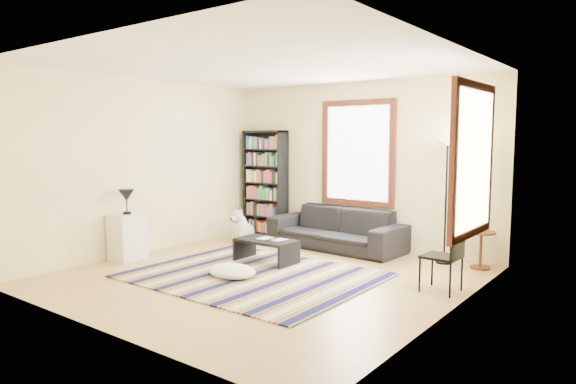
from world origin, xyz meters
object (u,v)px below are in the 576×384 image
Objects in this scene: floor_lamp at (446,201)px; white_cabinet at (128,237)px; coffee_table at (266,251)px; bookshelf at (265,183)px; floor_cushion at (232,271)px; folding_chair at (441,257)px; side_table at (481,250)px; sofa at (336,228)px; dog at (243,226)px.

white_cabinet is at bearing -145.91° from floor_lamp.
bookshelf is at bearing 129.88° from coffee_table.
folding_chair reaches higher than floor_cushion.
side_table is at bearing 90.38° from folding_chair.
floor_lamp is 0.85m from side_table.
white_cabinet is at bearing -126.26° from sofa.
bookshelf is 3.60m from floor_lamp.
folding_chair is (2.32, -1.32, 0.09)m from sofa.
side_table is (0.53, -0.00, -0.66)m from floor_lamp.
bookshelf is 2.44m from coffee_table.
white_cabinet is at bearing -174.48° from floor_cushion.
coffee_table is 1.05× the size of folding_chair.
bookshelf is 4.19m from side_table.
sofa is 1.93m from floor_lamp.
floor_lamp is at bearing 1.50° from dog.
dog is (-1.30, 0.92, 0.13)m from coffee_table.
sofa is at bearing 86.79° from floor_cushion.
side_table is (2.65, 1.60, 0.09)m from coffee_table.
sofa is 1.17× the size of bookshelf.
floor_lamp is 3.44× the size of side_table.
white_cabinet is at bearing -149.47° from coffee_table.
side_table is at bearing 5.66° from sofa.
coffee_table is 0.91m from floor_cushion.
floor_lamp is (1.84, 0.10, 0.59)m from sofa.
sofa is 2.41m from floor_cushion.
sofa is 2.66m from folding_chair.
floor_lamp is at bearing 111.08° from folding_chair.
floor_lamp is 3.05× the size of dog.
folding_chair is at bearing 11.52° from white_cabinet.
bookshelf is 2.95m from white_cabinet.
bookshelf is 4.41m from folding_chair.
coffee_table is at bearing -97.48° from sofa.
bookshelf is 1.11m from dog.
white_cabinet reaches higher than floor_cushion.
dog is at bearing 171.64° from folding_chair.
coffee_table is 1.48× the size of dog.
floor_lamp reaches higher than sofa.
bookshelf is 2.86× the size of white_cabinet.
floor_lamp is (3.60, -0.17, -0.07)m from bookshelf.
side_table is 0.89× the size of dog.
dog is (0.55, 2.01, -0.04)m from white_cabinet.
sofa is 3.35m from white_cabinet.
floor_cushion is at bearing -58.61° from bookshelf.
floor_cushion is 1.31× the size of side_table.
folding_chair is (2.45, 1.08, 0.34)m from floor_cushion.
bookshelf is 2.83× the size of floor_cushion.
bookshelf is at bearing 174.54° from sofa.
floor_cushion is at bearing -89.96° from sofa.
folding_chair reaches higher than dog.
dog is (-3.90, 0.74, -0.12)m from folding_chair.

